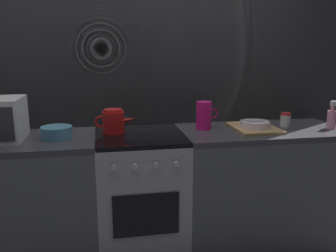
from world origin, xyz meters
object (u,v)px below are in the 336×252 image
(spray_bottle, at_px, (332,118))
(mixing_bowl, at_px, (57,133))
(kettle, at_px, (114,121))
(pitcher, at_px, (204,115))
(dish_pile, at_px, (254,126))
(stove_unit, at_px, (141,196))
(spice_jar, at_px, (286,120))

(spray_bottle, bearing_deg, mixing_bowl, 178.21)
(kettle, xyz_separation_m, mixing_bowl, (-0.37, -0.09, -0.04))
(pitcher, bearing_deg, dish_pile, -13.82)
(mixing_bowl, height_order, pitcher, pitcher)
(mixing_bowl, bearing_deg, spray_bottle, -1.79)
(stove_unit, relative_size, spice_jar, 8.57)
(mixing_bowl, bearing_deg, stove_unit, 1.62)
(kettle, distance_m, pitcher, 0.65)
(stove_unit, bearing_deg, spray_bottle, -3.12)
(kettle, height_order, spice_jar, kettle)
(stove_unit, height_order, mixing_bowl, mixing_bowl)
(mixing_bowl, height_order, spice_jar, spice_jar)
(pitcher, relative_size, spray_bottle, 0.99)
(mixing_bowl, distance_m, spice_jar, 1.65)
(kettle, height_order, dish_pile, kettle)
(stove_unit, xyz_separation_m, pitcher, (0.48, 0.08, 0.55))
(stove_unit, bearing_deg, dish_pile, -0.29)
(pitcher, height_order, spray_bottle, spray_bottle)
(stove_unit, distance_m, pitcher, 0.73)
(stove_unit, relative_size, spray_bottle, 4.43)
(dish_pile, bearing_deg, spice_jar, 11.07)
(pitcher, xyz_separation_m, spice_jar, (0.63, -0.03, -0.05))
(kettle, relative_size, pitcher, 1.42)
(spice_jar, bearing_deg, dish_pile, -168.93)
(spray_bottle, bearing_deg, stove_unit, 176.88)
(kettle, relative_size, spray_bottle, 1.40)
(mixing_bowl, bearing_deg, pitcher, 5.48)
(stove_unit, bearing_deg, mixing_bowl, -178.38)
(mixing_bowl, distance_m, pitcher, 1.03)
(spice_jar, bearing_deg, stove_unit, -177.45)
(pitcher, bearing_deg, spray_bottle, -9.78)
(stove_unit, relative_size, pitcher, 4.50)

